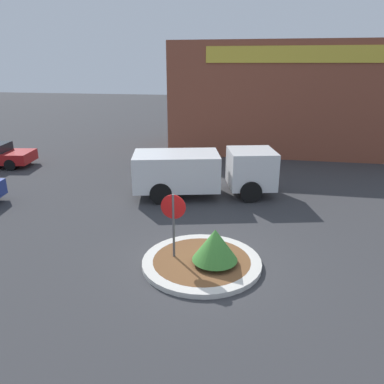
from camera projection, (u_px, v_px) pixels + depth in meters
ground_plane at (202, 264)px, 10.82m from camera, size 120.00×120.00×0.00m
traffic_island at (202, 262)px, 10.80m from camera, size 3.44×3.44×0.15m
stop_sign at (173, 216)px, 10.57m from camera, size 0.72×0.07×2.08m
island_shrub at (215, 245)px, 10.40m from camera, size 1.29×1.29×1.05m
utility_truck at (203, 170)px, 16.15m from camera, size 6.35×3.49×1.99m
storefront_building at (297, 98)px, 24.14m from camera, size 15.82×6.07×6.80m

